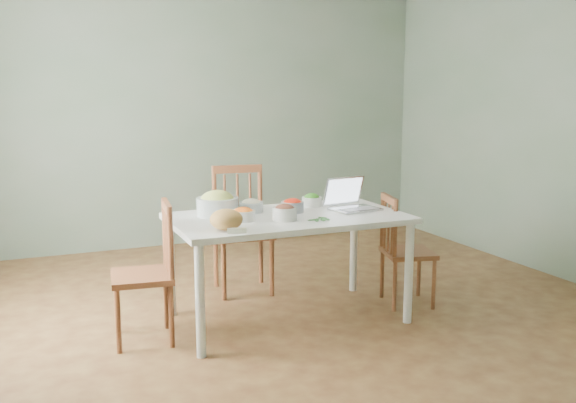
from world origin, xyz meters
name	(u,v)px	position (x,y,z in m)	size (l,w,h in m)	color
floor	(300,313)	(0.00, 0.00, 0.00)	(5.00, 5.00, 0.00)	#462413
wall_back	(204,118)	(0.00, 2.50, 1.35)	(5.00, 0.00, 2.70)	gray
wall_right	(564,125)	(2.50, 0.00, 1.35)	(0.00, 5.00, 2.70)	gray
dining_table	(288,268)	(-0.12, -0.07, 0.38)	(1.64, 0.92, 0.77)	white
chair_far	(243,230)	(-0.21, 0.68, 0.51)	(0.45, 0.43, 1.03)	#5B2A14
chair_left	(142,273)	(-1.16, -0.05, 0.46)	(0.41, 0.39, 0.93)	#5B2A14
chair_right	(408,250)	(0.86, -0.11, 0.43)	(0.38, 0.36, 0.86)	#5B2A14
bread_boule	(226,219)	(-0.67, -0.35, 0.84)	(0.21, 0.21, 0.14)	tan
butter_stick	(237,231)	(-0.64, -0.46, 0.78)	(0.12, 0.03, 0.03)	#EEEBC9
bowl_squash	(217,203)	(-0.58, 0.13, 0.85)	(0.30, 0.30, 0.17)	#B3BC4C
bowl_carrot	(243,214)	(-0.48, -0.12, 0.81)	(0.16, 0.16, 0.09)	#D54000
bowl_onion	(251,206)	(-0.32, 0.16, 0.82)	(0.17, 0.17, 0.09)	beige
bowl_mushroom	(285,212)	(-0.21, -0.21, 0.82)	(0.16, 0.16, 0.11)	#3A160E
bowl_redpep	(292,205)	(-0.04, 0.04, 0.82)	(0.17, 0.17, 0.10)	#BC0700
bowl_broccoli	(312,200)	(0.19, 0.20, 0.82)	(0.15, 0.15, 0.09)	#12500C
flatbread	(305,203)	(0.17, 0.29, 0.78)	(0.19, 0.19, 0.02)	#C0B186
basil_bunch	(318,218)	(0.01, -0.29, 0.78)	(0.18, 0.18, 0.02)	#29591E
laptop	(356,195)	(0.41, -0.08, 0.89)	(0.34, 0.30, 0.23)	silver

